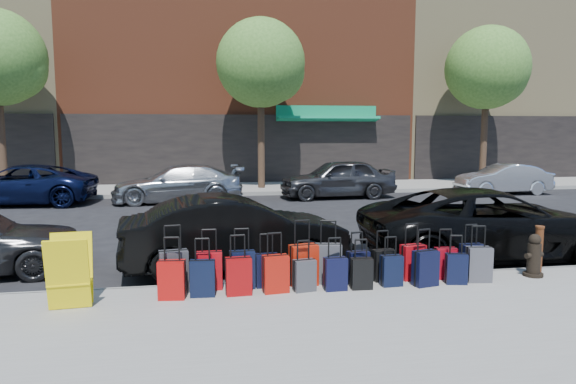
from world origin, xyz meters
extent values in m
plane|color=black|center=(0.00, 0.00, 0.00)|extent=(120.00, 120.00, 0.00)
cube|color=gray|center=(0.00, -6.50, 0.07)|extent=(60.00, 4.00, 0.15)
cube|color=gray|center=(0.00, 10.00, 0.07)|extent=(60.00, 4.00, 0.15)
cube|color=gray|center=(0.00, -4.48, 0.07)|extent=(60.00, 0.08, 0.15)
cube|color=gray|center=(0.00, 7.98, 0.07)|extent=(60.00, 0.08, 0.15)
cube|color=brown|center=(0.00, 18.00, 10.00)|extent=(17.00, 12.00, 20.00)
cube|color=black|center=(0.00, 11.95, 1.70)|extent=(16.66, 0.15, 3.40)
cube|color=#0E8255|center=(4.00, 11.60, 3.20)|extent=(5.00, 0.91, 0.27)
cube|color=#0E8255|center=(4.00, 11.90, 3.55)|extent=(5.00, 0.10, 0.60)
cube|color=tan|center=(16.00, 18.00, 9.00)|extent=(15.00, 12.00, 18.00)
cube|color=black|center=(16.00, 11.95, 1.70)|extent=(14.70, 0.15, 3.40)
cylinder|color=black|center=(-10.00, 9.50, 2.55)|extent=(0.30, 0.30, 4.80)
sphere|color=#3A6822|center=(-9.40, 9.50, 5.14)|extent=(2.58, 2.58, 2.58)
cylinder|color=black|center=(0.50, 9.50, 2.55)|extent=(0.30, 0.30, 4.80)
sphere|color=#3A6822|center=(0.50, 9.50, 5.52)|extent=(3.80, 3.80, 3.80)
sphere|color=#3A6822|center=(1.10, 9.50, 5.14)|extent=(2.58, 2.58, 2.58)
cylinder|color=black|center=(11.00, 9.50, 2.55)|extent=(0.30, 0.30, 4.80)
sphere|color=#3A6822|center=(11.00, 9.50, 5.52)|extent=(3.80, 3.80, 3.80)
sphere|color=#3A6822|center=(11.60, 9.50, 5.14)|extent=(2.58, 2.58, 2.58)
cube|color=#323236|center=(-2.50, -4.83, 0.48)|extent=(0.47, 0.31, 0.66)
cylinder|color=black|center=(-2.50, -4.83, 1.19)|extent=(0.25, 0.07, 0.03)
cube|color=#B00B12|center=(-1.95, -4.77, 0.45)|extent=(0.40, 0.23, 0.60)
cylinder|color=black|center=(-1.95, -4.77, 1.10)|extent=(0.22, 0.04, 0.03)
cube|color=black|center=(-1.43, -4.81, 0.45)|extent=(0.40, 0.23, 0.60)
cylinder|color=black|center=(-1.43, -4.81, 1.10)|extent=(0.22, 0.03, 0.03)
cube|color=black|center=(-1.03, -4.80, 0.42)|extent=(0.36, 0.20, 0.54)
cylinder|color=black|center=(-1.03, -4.80, 1.00)|extent=(0.20, 0.03, 0.03)
cube|color=#AB1C0B|center=(-0.43, -4.82, 0.48)|extent=(0.48, 0.32, 0.67)
cylinder|color=black|center=(-0.43, -4.82, 1.21)|extent=(0.25, 0.07, 0.03)
cube|color=#404045|center=(0.00, -4.75, 0.48)|extent=(0.47, 0.31, 0.65)
cylinder|color=black|center=(0.00, -4.75, 1.18)|extent=(0.25, 0.07, 0.03)
cube|color=black|center=(0.49, -4.83, 0.41)|extent=(0.38, 0.25, 0.53)
cylinder|color=black|center=(0.49, -4.83, 0.99)|extent=(0.20, 0.07, 0.03)
cube|color=black|center=(0.94, -4.78, 0.41)|extent=(0.37, 0.23, 0.53)
cylinder|color=black|center=(0.94, -4.78, 0.99)|extent=(0.20, 0.05, 0.03)
cube|color=#A60A11|center=(1.46, -4.79, 0.45)|extent=(0.42, 0.27, 0.59)
cylinder|color=black|center=(1.46, -4.79, 1.09)|extent=(0.22, 0.06, 0.03)
cube|color=maroon|center=(2.03, -4.84, 0.42)|extent=(0.37, 0.23, 0.53)
cylinder|color=black|center=(2.03, -4.84, 0.99)|extent=(0.20, 0.05, 0.03)
cube|color=black|center=(2.54, -4.79, 0.43)|extent=(0.38, 0.21, 0.56)
cylinder|color=black|center=(2.54, -4.79, 1.04)|extent=(0.21, 0.03, 0.03)
cube|color=#AD0D0B|center=(-2.51, -5.16, 0.44)|extent=(0.42, 0.27, 0.58)
cylinder|color=black|center=(-2.51, -5.16, 1.07)|extent=(0.22, 0.06, 0.03)
cube|color=black|center=(-2.06, -5.10, 0.43)|extent=(0.39, 0.24, 0.55)
cylinder|color=black|center=(-2.06, -5.10, 1.03)|extent=(0.21, 0.04, 0.03)
cube|color=maroon|center=(-1.51, -5.12, 0.44)|extent=(0.40, 0.25, 0.58)
cylinder|color=black|center=(-1.51, -5.12, 1.06)|extent=(0.22, 0.04, 0.03)
cube|color=#A5140A|center=(-0.93, -5.10, 0.44)|extent=(0.42, 0.27, 0.58)
cylinder|color=black|center=(-0.93, -5.10, 1.07)|extent=(0.22, 0.06, 0.03)
cube|color=#37373C|center=(-0.48, -5.11, 0.40)|extent=(0.37, 0.25, 0.50)
cylinder|color=black|center=(-0.48, -5.11, 0.94)|extent=(0.19, 0.06, 0.03)
cube|color=black|center=(0.02, -5.15, 0.41)|extent=(0.36, 0.22, 0.52)
cylinder|color=black|center=(0.02, -5.15, 0.97)|extent=(0.20, 0.04, 0.03)
cube|color=black|center=(0.44, -5.16, 0.40)|extent=(0.34, 0.21, 0.50)
cylinder|color=black|center=(0.44, -5.16, 0.94)|extent=(0.19, 0.04, 0.03)
cube|color=black|center=(0.97, -5.08, 0.40)|extent=(0.35, 0.22, 0.50)
cylinder|color=black|center=(0.97, -5.08, 0.94)|extent=(0.19, 0.04, 0.03)
cube|color=black|center=(1.52, -5.16, 0.44)|extent=(0.43, 0.30, 0.58)
cylinder|color=black|center=(1.52, -5.16, 1.07)|extent=(0.22, 0.08, 0.03)
cube|color=black|center=(2.07, -5.14, 0.40)|extent=(0.37, 0.26, 0.50)
cylinder|color=black|center=(2.07, -5.14, 0.94)|extent=(0.19, 0.07, 0.03)
cube|color=#424147|center=(2.50, -5.09, 0.44)|extent=(0.42, 0.28, 0.58)
cylinder|color=black|center=(2.50, -5.09, 1.08)|extent=(0.22, 0.06, 0.03)
cylinder|color=black|center=(3.61, -4.95, 0.18)|extent=(0.33, 0.33, 0.06)
cylinder|color=black|center=(3.61, -4.95, 0.47)|extent=(0.22, 0.22, 0.52)
sphere|color=black|center=(3.61, -4.95, 0.79)|extent=(0.20, 0.20, 0.20)
cylinder|color=black|center=(3.61, -4.95, 0.52)|extent=(0.38, 0.18, 0.09)
cylinder|color=#38190C|center=(3.83, -4.77, 0.56)|extent=(0.14, 0.14, 0.82)
cylinder|color=#38190C|center=(3.83, -4.77, 0.97)|extent=(0.16, 0.16, 0.04)
cube|color=yellow|center=(-3.91, -5.47, 0.67)|extent=(0.60, 0.31, 1.03)
cube|color=yellow|center=(-3.94, -5.10, 0.67)|extent=(0.60, 0.31, 1.03)
cube|color=yellow|center=(-3.93, -5.28, 0.52)|extent=(0.61, 0.43, 0.02)
imported|color=black|center=(-1.42, -3.15, 0.71)|extent=(4.47, 2.02, 1.42)
imported|color=black|center=(3.84, -3.13, 0.74)|extent=(5.32, 2.48, 1.47)
imported|color=#0C1335|center=(-8.53, 6.75, 0.72)|extent=(5.31, 2.71, 1.44)
imported|color=#B0B3B7|center=(-2.95, 6.51, 0.69)|extent=(4.87, 2.21, 1.38)
imported|color=#373739|center=(3.20, 6.74, 0.77)|extent=(4.61, 2.03, 1.54)
imported|color=silver|center=(10.37, 6.77, 0.63)|extent=(3.87, 1.41, 1.27)
camera|label=1|loc=(-2.02, -12.82, 2.68)|focal=32.00mm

